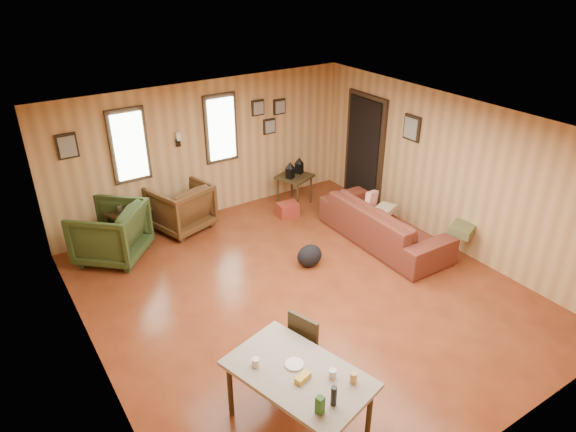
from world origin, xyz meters
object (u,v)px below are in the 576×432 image
at_px(sofa, 384,217).
at_px(end_table, 129,221).
at_px(recliner_green, 110,230).
at_px(side_table, 295,174).
at_px(recliner_brown, 181,205).
at_px(dining_table, 299,378).

distance_m(sofa, end_table, 4.13).
xyz_separation_m(recliner_green, side_table, (3.43, 0.05, 0.12)).
distance_m(recliner_brown, dining_table, 4.59).
distance_m(end_table, dining_table, 4.55).
height_order(recliner_green, dining_table, recliner_green).
bearing_deg(sofa, end_table, 57.71).
bearing_deg(end_table, sofa, -33.04).
xyz_separation_m(end_table, dining_table, (0.22, -4.54, 0.24)).
xyz_separation_m(sofa, end_table, (-3.46, 2.25, -0.05)).
bearing_deg(sofa, recliner_green, 63.96).
height_order(recliner_green, side_table, recliner_green).
bearing_deg(dining_table, sofa, 19.87).
xyz_separation_m(recliner_brown, dining_table, (-0.67, -4.53, 0.19)).
xyz_separation_m(sofa, recliner_green, (-3.84, 1.94, 0.03)).
height_order(recliner_brown, side_table, recliner_brown).
height_order(recliner_brown, end_table, recliner_brown).
bearing_deg(recliner_brown, side_table, 155.99).
bearing_deg(end_table, recliner_green, -140.30).
distance_m(recliner_green, side_table, 3.43).
bearing_deg(recliner_green, recliner_brown, 145.73).
distance_m(recliner_brown, end_table, 0.90).
distance_m(sofa, recliner_brown, 3.41).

